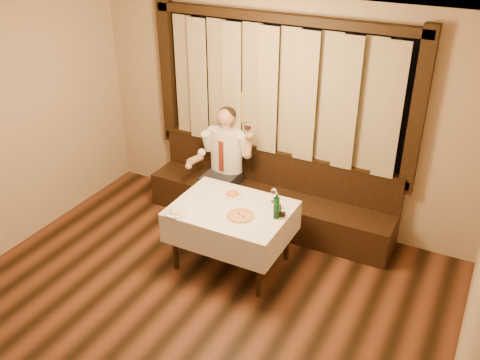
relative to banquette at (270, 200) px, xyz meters
The scene contains 10 objects.
room 2.12m from the banquette, 90.03° to the right, with size 5.01×6.01×2.81m.
banquette is the anchor object (origin of this frame).
dining_table 1.08m from the banquette, 90.00° to the right, with size 1.27×0.97×0.76m.
pizza 1.25m from the banquette, 81.38° to the right, with size 0.30×0.30×0.03m.
pasta_red 0.93m from the banquette, 98.43° to the right, with size 0.25×0.25×0.08m.
pasta_cream 1.55m from the banquette, 108.88° to the right, with size 0.26×0.26×0.09m.
green_bottle 1.26m from the banquette, 62.52° to the right, with size 0.07×0.07×0.30m.
table_wine_glass 0.98m from the banquette, 63.24° to the right, with size 0.07×0.07×0.17m.
cruet_caddy 1.18m from the banquette, 60.37° to the right, with size 0.12×0.07×0.13m.
seated_man 0.81m from the banquette, behind, with size 0.81×0.61×1.46m.
Camera 1 is at (2.38, -2.68, 3.79)m, focal length 40.00 mm.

